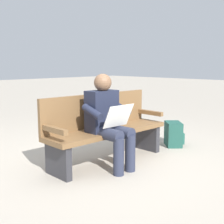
% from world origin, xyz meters
% --- Properties ---
extents(ground_plane, '(40.00, 40.00, 0.00)m').
position_xyz_m(ground_plane, '(0.00, 0.00, 0.00)').
color(ground_plane, '#A89E8E').
extents(bench_near, '(1.81, 0.50, 0.90)m').
position_xyz_m(bench_near, '(-0.00, -0.07, 0.46)').
color(bench_near, brown).
rests_on(bench_near, ground).
extents(person_seated, '(0.57, 0.58, 1.18)m').
position_xyz_m(person_seated, '(0.16, 0.16, 0.63)').
color(person_seated, '#1E2338').
rests_on(person_seated, ground).
extents(backpack, '(0.40, 0.40, 0.38)m').
position_xyz_m(backpack, '(-1.29, 0.17, 0.19)').
color(backpack, '#1E4C42').
rests_on(backpack, ground).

